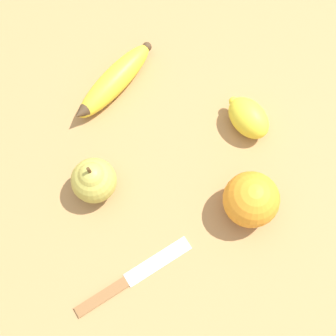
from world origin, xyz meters
name	(u,v)px	position (x,y,z in m)	size (l,w,h in m)	color
ground_plane	(130,181)	(0.00, 0.00, 0.00)	(3.00, 3.00, 0.00)	#A87A47
banana	(114,81)	(-0.14, -0.10, 0.02)	(0.19, 0.09, 0.04)	yellow
orange	(251,200)	(-0.04, 0.19, 0.04)	(0.09, 0.09, 0.09)	orange
pear	(94,180)	(0.03, -0.04, 0.04)	(0.07, 0.07, 0.09)	#B7AD47
lemon	(248,118)	(-0.17, 0.13, 0.03)	(0.09, 0.10, 0.05)	yellow
paring_knife	(129,279)	(0.14, 0.07, 0.00)	(0.17, 0.12, 0.01)	silver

